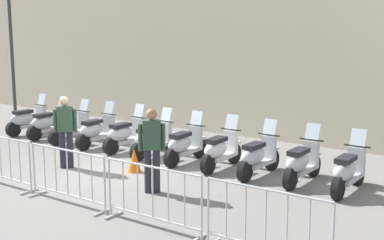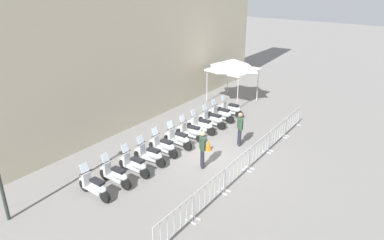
# 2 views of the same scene
# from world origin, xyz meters

# --- Properties ---
(ground_plane) EXTENTS (120.00, 120.00, 0.00)m
(ground_plane) POSITION_xyz_m (0.00, 0.00, 0.00)
(ground_plane) COLOR slate
(motorcycle_0) EXTENTS (0.56, 1.72, 1.24)m
(motorcycle_0) POSITION_xyz_m (-5.29, 1.26, 0.45)
(motorcycle_0) COLOR black
(motorcycle_0) RESTS_ON ground
(motorcycle_1) EXTENTS (0.56, 1.73, 1.24)m
(motorcycle_1) POSITION_xyz_m (-4.26, 1.33, 0.45)
(motorcycle_1) COLOR black
(motorcycle_1) RESTS_ON ground
(motorcycle_2) EXTENTS (0.56, 1.73, 1.24)m
(motorcycle_2) POSITION_xyz_m (-3.23, 1.38, 0.45)
(motorcycle_2) COLOR black
(motorcycle_2) RESTS_ON ground
(motorcycle_3) EXTENTS (0.61, 1.72, 1.24)m
(motorcycle_3) POSITION_xyz_m (-2.21, 1.52, 0.45)
(motorcycle_3) COLOR black
(motorcycle_3) RESTS_ON ground
(motorcycle_4) EXTENTS (0.56, 1.72, 1.24)m
(motorcycle_4) POSITION_xyz_m (-1.19, 1.69, 0.45)
(motorcycle_4) COLOR black
(motorcycle_4) RESTS_ON ground
(motorcycle_5) EXTENTS (0.56, 1.72, 1.24)m
(motorcycle_5) POSITION_xyz_m (-0.16, 1.71, 0.45)
(motorcycle_5) COLOR black
(motorcycle_5) RESTS_ON ground
(motorcycle_6) EXTENTS (0.60, 1.72, 1.24)m
(motorcycle_6) POSITION_xyz_m (0.87, 1.79, 0.45)
(motorcycle_6) COLOR black
(motorcycle_6) RESTS_ON ground
(motorcycle_7) EXTENTS (0.60, 1.72, 1.24)m
(motorcycle_7) POSITION_xyz_m (1.90, 1.91, 0.45)
(motorcycle_7) COLOR black
(motorcycle_7) RESTS_ON ground
(motorcycle_8) EXTENTS (0.56, 1.73, 1.24)m
(motorcycle_8) POSITION_xyz_m (2.92, 1.96, 0.45)
(motorcycle_8) COLOR black
(motorcycle_8) RESTS_ON ground
(motorcycle_9) EXTENTS (0.56, 1.73, 1.24)m
(motorcycle_9) POSITION_xyz_m (3.94, 2.10, 0.45)
(motorcycle_9) COLOR black
(motorcycle_9) RESTS_ON ground
(motorcycle_10) EXTENTS (0.56, 1.73, 1.24)m
(motorcycle_10) POSITION_xyz_m (4.98, 2.14, 0.45)
(motorcycle_10) COLOR black
(motorcycle_10) RESTS_ON ground
(barrier_segment_2) EXTENTS (2.00, 0.61, 1.07)m
(barrier_segment_2) POSITION_xyz_m (-0.85, -2.15, 0.52)
(barrier_segment_2) COLOR #B2B5B7
(barrier_segment_2) RESTS_ON ground
(barrier_segment_3) EXTENTS (2.00, 0.61, 1.07)m
(barrier_segment_3) POSITION_xyz_m (1.23, -1.96, 0.52)
(barrier_segment_3) COLOR #B2B5B7
(barrier_segment_3) RESTS_ON ground
(barrier_segment_4) EXTENTS (2.00, 0.61, 1.07)m
(barrier_segment_4) POSITION_xyz_m (3.31, -1.77, 0.52)
(barrier_segment_4) COLOR #B2B5B7
(barrier_segment_4) RESTS_ON ground
(barrier_segment_5) EXTENTS (2.00, 0.61, 1.07)m
(barrier_segment_5) POSITION_xyz_m (5.39, -1.58, 0.52)
(barrier_segment_5) COLOR #B2B5B7
(barrier_segment_5) RESTS_ON ground
(street_lamp) EXTENTS (0.36, 0.36, 5.68)m
(street_lamp) POSITION_xyz_m (-8.03, 2.43, 3.43)
(street_lamp) COLOR #2D332D
(street_lamp) RESTS_ON ground
(officer_near_row_end) EXTENTS (0.40, 0.44, 1.73)m
(officer_near_row_end) POSITION_xyz_m (-0.96, -0.41, 0.98)
(officer_near_row_end) COLOR #23232D
(officer_near_row_end) RESTS_ON ground
(officer_mid_plaza) EXTENTS (0.41, 0.43, 1.73)m
(officer_mid_plaza) POSITION_xyz_m (1.95, -0.42, 0.98)
(officer_mid_plaza) COLOR #23232D
(officer_mid_plaza) RESTS_ON ground
(traffic_cone) EXTENTS (0.32, 0.32, 0.55)m
(traffic_cone) POSITION_xyz_m (0.53, 0.41, 0.28)
(traffic_cone) COLOR orange
(traffic_cone) RESTS_ON ground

